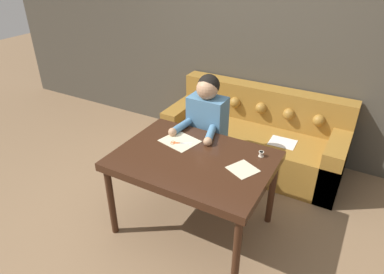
{
  "coord_description": "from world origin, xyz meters",
  "views": [
    {
      "loc": [
        1.27,
        -2.06,
        2.32
      ],
      "look_at": [
        0.02,
        0.17,
        0.86
      ],
      "focal_mm": 32.0,
      "sensor_mm": 36.0,
      "label": 1
    }
  ],
  "objects_px": {
    "scissors": "(177,143)",
    "thread_spool": "(261,154)",
    "dining_table": "(193,165)",
    "couch": "(254,138)",
    "person": "(207,134)"
  },
  "relations": [
    {
      "from": "scissors",
      "to": "thread_spool",
      "type": "distance_m",
      "value": 0.74
    },
    {
      "from": "person",
      "to": "thread_spool",
      "type": "distance_m",
      "value": 0.75
    },
    {
      "from": "couch",
      "to": "thread_spool",
      "type": "height_order",
      "value": "couch"
    },
    {
      "from": "couch",
      "to": "thread_spool",
      "type": "bearing_deg",
      "value": -69.09
    },
    {
      "from": "dining_table",
      "to": "person",
      "type": "height_order",
      "value": "person"
    },
    {
      "from": "dining_table",
      "to": "person",
      "type": "distance_m",
      "value": 0.63
    },
    {
      "from": "dining_table",
      "to": "couch",
      "type": "xyz_separation_m",
      "value": [
        0.09,
        1.32,
        -0.38
      ]
    },
    {
      "from": "dining_table",
      "to": "thread_spool",
      "type": "distance_m",
      "value": 0.58
    },
    {
      "from": "person",
      "to": "scissors",
      "type": "bearing_deg",
      "value": -96.64
    },
    {
      "from": "person",
      "to": "scissors",
      "type": "xyz_separation_m",
      "value": [
        -0.05,
        -0.47,
        0.13
      ]
    },
    {
      "from": "dining_table",
      "to": "scissors",
      "type": "xyz_separation_m",
      "value": [
        -0.24,
        0.13,
        0.08
      ]
    },
    {
      "from": "person",
      "to": "dining_table",
      "type": "bearing_deg",
      "value": -73.28
    },
    {
      "from": "dining_table",
      "to": "couch",
      "type": "relative_size",
      "value": 0.64
    },
    {
      "from": "thread_spool",
      "to": "couch",
      "type": "bearing_deg",
      "value": 110.91
    },
    {
      "from": "couch",
      "to": "person",
      "type": "xyz_separation_m",
      "value": [
        -0.27,
        -0.72,
        0.33
      ]
    }
  ]
}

